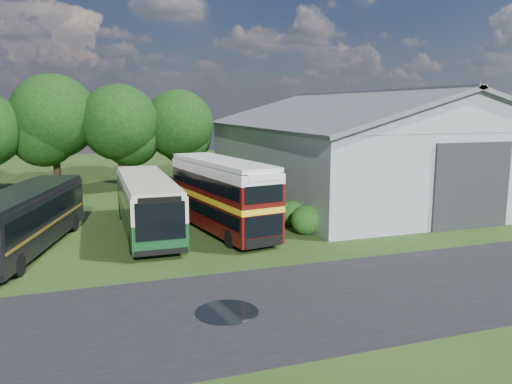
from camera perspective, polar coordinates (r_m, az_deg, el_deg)
name	(u,v)px	position (r m, az deg, el deg)	size (l,w,h in m)	color
ground	(242,279)	(20.70, -1.59, -9.96)	(120.00, 120.00, 0.00)	black
asphalt_road	(343,297)	(19.23, 9.93, -11.69)	(60.00, 8.00, 0.02)	black
puddle	(227,313)	(17.63, -3.37, -13.60)	(2.20, 2.20, 0.01)	black
storage_shed	(362,143)	(40.47, 12.04, 5.54)	(18.80, 24.80, 8.15)	gray
tree_mid	(54,117)	(43.47, -22.13, 7.99)	(6.80, 6.80, 9.60)	black
tree_right_a	(119,123)	(42.52, -15.36, 7.66)	(6.26, 6.26, 8.83)	black
tree_right_b	(179,125)	(43.93, -8.84, 7.62)	(5.98, 5.98, 8.45)	black
shrub_front	(306,233)	(28.01, 5.70, -4.74)	(1.70, 1.70, 1.70)	#194714
shrub_mid	(292,225)	(29.78, 4.09, -3.84)	(1.60, 1.60, 1.60)	#194714
bus_green_single	(147,203)	(28.38, -12.37, -1.28)	(2.76, 11.37, 3.13)	black
bus_maroon_double	(222,196)	(27.93, -3.89, -0.47)	(3.99, 9.77, 4.08)	black
bus_dark_single	(25,219)	(26.69, -24.87, -2.79)	(5.36, 11.21, 3.01)	black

